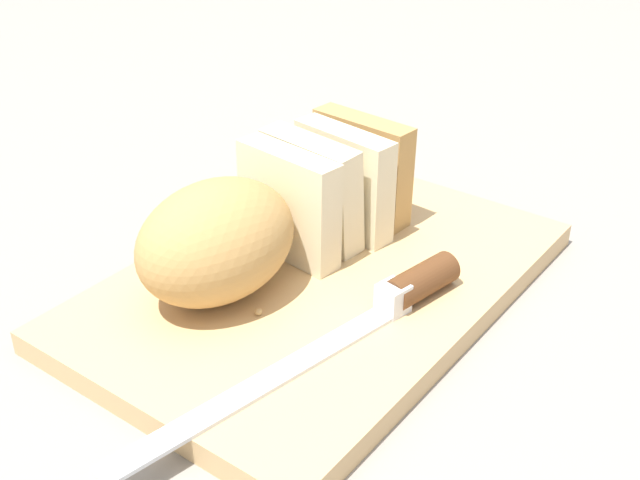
{
  "coord_description": "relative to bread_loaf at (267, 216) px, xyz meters",
  "views": [
    {
      "loc": [
        -0.42,
        -0.33,
        0.36
      ],
      "look_at": [
        0.0,
        0.0,
        0.05
      ],
      "focal_mm": 45.82,
      "sensor_mm": 36.0,
      "label": 1
    }
  ],
  "objects": [
    {
      "name": "cutting_board",
      "position": [
        0.02,
        -0.04,
        -0.05
      ],
      "size": [
        0.39,
        0.27,
        0.02
      ],
      "primitive_type": "cube",
      "rotation": [
        0.0,
        0.0,
        0.03
      ],
      "color": "tan",
      "rests_on": "ground_plane"
    },
    {
      "name": "crumb_near_knife",
      "position": [
        0.05,
        -0.02,
        -0.04
      ],
      "size": [
        0.0,
        0.0,
        0.0
      ],
      "primitive_type": "sphere",
      "color": "tan",
      "rests_on": "cutting_board"
    },
    {
      "name": "crumb_near_loaf",
      "position": [
        -0.06,
        -0.04,
        -0.04
      ],
      "size": [
        0.01,
        0.01,
        0.01
      ],
      "primitive_type": "sphere",
      "color": "tan",
      "rests_on": "cutting_board"
    },
    {
      "name": "bread_loaf",
      "position": [
        0.0,
        0.0,
        0.0
      ],
      "size": [
        0.25,
        0.11,
        0.09
      ],
      "rotation": [
        0.0,
        0.0,
        -0.07
      ],
      "color": "tan",
      "rests_on": "cutting_board"
    },
    {
      "name": "ground_plane",
      "position": [
        0.02,
        -0.04,
        -0.06
      ],
      "size": [
        3.0,
        3.0,
        0.0
      ],
      "primitive_type": "plane",
      "color": "gray"
    },
    {
      "name": "bread_knife",
      "position": [
        0.0,
        -0.11,
        -0.03
      ],
      "size": [
        0.3,
        0.07,
        0.02
      ],
      "rotation": [
        0.0,
        0.0,
        2.99
      ],
      "color": "silver",
      "rests_on": "cutting_board"
    }
  ]
}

